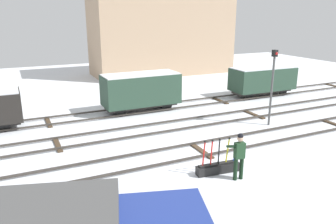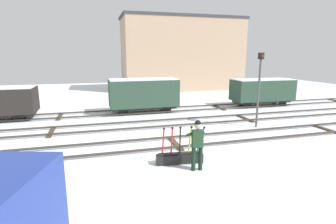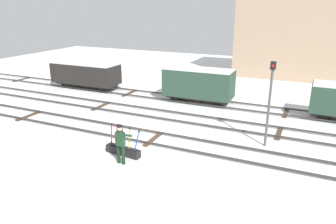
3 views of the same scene
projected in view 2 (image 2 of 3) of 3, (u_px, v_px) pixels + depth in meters
ground_plane at (175, 144)px, 12.36m from camera, size 60.00×60.00×0.00m
track_main_line at (175, 142)px, 12.33m from camera, size 44.00×1.94×0.18m
track_siding_near at (158, 123)px, 15.67m from camera, size 44.00×1.94×0.18m
track_siding_far at (146, 111)px, 19.21m from camera, size 44.00×1.94×0.18m
switch_lever_frame at (180, 157)px, 10.15m from camera, size 1.91×0.53×1.45m
rail_worker at (197, 142)px, 9.37m from camera, size 0.58×0.73×1.86m
signal_post at (259, 83)px, 14.78m from camera, size 0.24×0.32×4.21m
apartment_building at (182, 54)px, 31.86m from camera, size 14.38×5.53×8.48m
freight_car_back_track at (144, 93)px, 18.91m from camera, size 4.85×2.01×2.44m
freight_car_far_end at (262, 90)px, 21.50m from camera, size 4.97×2.09×2.20m
perched_bird_roof_left at (215, 18)px, 32.18m from camera, size 0.26×0.26×0.13m
perched_bird_roof_right at (238, 17)px, 31.27m from camera, size 0.21×0.28×0.13m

